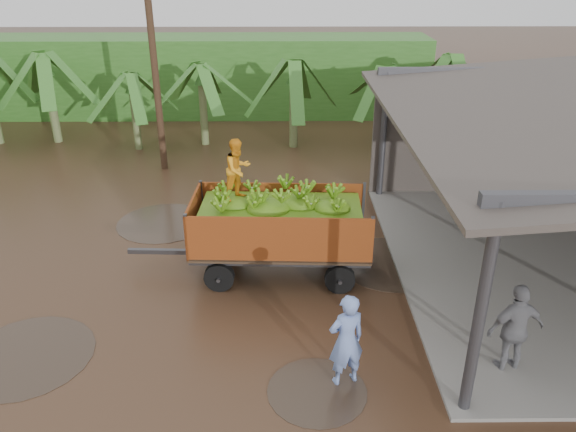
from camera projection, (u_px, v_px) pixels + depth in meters
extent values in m
plane|color=black|center=(190.00, 293.00, 13.07)|extent=(100.00, 100.00, 0.00)
cube|color=#383330|center=(563.00, 134.00, 17.64)|extent=(12.00, 0.12, 4.00)
cube|color=#2D661E|center=(195.00, 76.00, 26.72)|extent=(22.00, 3.00, 3.60)
cube|color=#47474C|center=(162.00, 251.00, 13.83)|extent=(1.69, 0.18, 0.11)
imported|color=orange|center=(238.00, 169.00, 12.88)|extent=(0.88, 0.88, 1.45)
imported|color=#728CD0|center=(346.00, 340.00, 10.02)|extent=(0.80, 0.65, 1.88)
imported|color=gray|center=(515.00, 329.00, 10.30)|extent=(1.17, 0.66, 1.88)
cylinder|color=#47301E|center=(153.00, 50.00, 18.73)|extent=(0.24, 0.24, 8.45)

